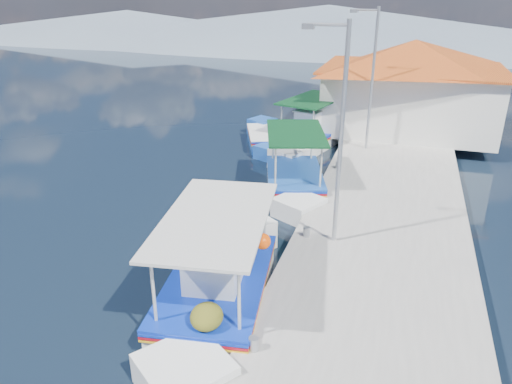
% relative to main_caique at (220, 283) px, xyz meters
% --- Properties ---
extents(ground, '(160.00, 160.00, 0.00)m').
position_rel_main_caique_xyz_m(ground, '(-2.28, 1.02, -0.50)').
color(ground, black).
rests_on(ground, ground).
extents(quay, '(5.00, 44.00, 0.50)m').
position_rel_main_caique_xyz_m(quay, '(3.62, 7.02, -0.25)').
color(quay, '#ADA9A2').
rests_on(quay, ground).
extents(bollards, '(0.20, 17.20, 0.30)m').
position_rel_main_caique_xyz_m(bollards, '(1.52, 6.27, 0.15)').
color(bollards, '#A5A8AD').
rests_on(bollards, quay).
extents(main_caique, '(3.07, 7.85, 2.61)m').
position_rel_main_caique_xyz_m(main_caique, '(0.00, 0.00, 0.00)').
color(main_caique, white).
rests_on(main_caique, ground).
extents(caique_green_canopy, '(3.33, 6.49, 2.54)m').
position_rel_main_caique_xyz_m(caique_green_canopy, '(0.10, 7.61, -0.12)').
color(caique_green_canopy, white).
rests_on(caique_green_canopy, ground).
extents(caique_blue_hull, '(3.07, 5.32, 1.02)m').
position_rel_main_caique_xyz_m(caique_blue_hull, '(-2.55, 12.74, -0.23)').
color(caique_blue_hull, '#1C4EA9').
rests_on(caique_blue_hull, ground).
extents(caique_far, '(3.38, 6.99, 2.54)m').
position_rel_main_caique_xyz_m(caique_far, '(-0.43, 13.48, -0.03)').
color(caique_far, white).
rests_on(caique_far, ground).
extents(harbor_building, '(10.49, 10.49, 4.40)m').
position_rel_main_caique_xyz_m(harbor_building, '(3.91, 16.02, 2.27)').
color(harbor_building, silver).
rests_on(harbor_building, quay).
extents(lamp_post_near, '(1.21, 0.14, 6.00)m').
position_rel_main_caique_xyz_m(lamp_post_near, '(2.22, 3.02, 3.35)').
color(lamp_post_near, '#A5A8AD').
rests_on(lamp_post_near, quay).
extents(lamp_post_far, '(1.21, 0.14, 6.00)m').
position_rel_main_caique_xyz_m(lamp_post_far, '(2.22, 12.02, 3.35)').
color(lamp_post_far, '#A5A8AD').
rests_on(lamp_post_far, quay).
extents(mountain_ridge, '(171.40, 96.00, 5.50)m').
position_rel_main_caique_xyz_m(mountain_ridge, '(4.26, 57.02, 1.54)').
color(mountain_ridge, slate).
rests_on(mountain_ridge, ground).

